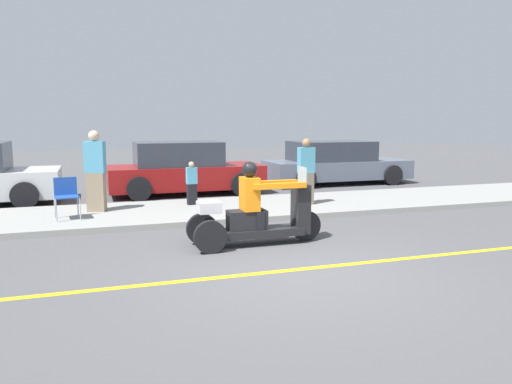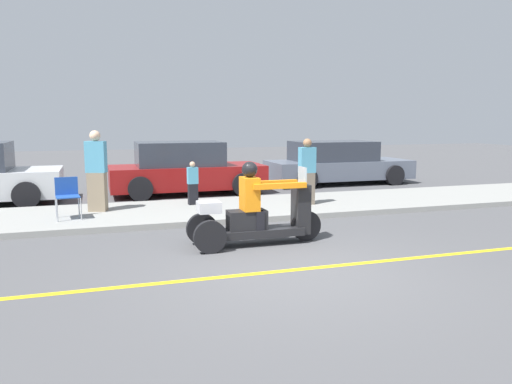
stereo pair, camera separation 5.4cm
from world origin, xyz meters
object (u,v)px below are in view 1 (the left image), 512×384
(spectator_mid_group, at_px, (96,173))
(parked_car_lot_center, at_px, (183,169))
(motorcycle_trike, at_px, (257,215))
(parked_car_lot_right, at_px, (335,163))
(folding_chair_set_back, at_px, (66,193))
(spectator_end_of_line, at_px, (192,184))
(spectator_by_tree, at_px, (306,173))

(spectator_mid_group, relative_size, parked_car_lot_center, 0.41)
(motorcycle_trike, distance_m, parked_car_lot_center, 6.14)
(parked_car_lot_center, bearing_deg, parked_car_lot_right, 8.08)
(folding_chair_set_back, height_order, parked_car_lot_right, parked_car_lot_right)
(parked_car_lot_center, bearing_deg, spectator_end_of_line, -95.84)
(motorcycle_trike, relative_size, folding_chair_set_back, 2.80)
(parked_car_lot_right, bearing_deg, parked_car_lot_center, -171.92)
(motorcycle_trike, distance_m, spectator_end_of_line, 3.63)
(spectator_mid_group, bearing_deg, parked_car_lot_center, 48.87)
(parked_car_lot_center, bearing_deg, folding_chair_set_back, -131.45)
(spectator_by_tree, bearing_deg, spectator_mid_group, 172.66)
(folding_chair_set_back, relative_size, parked_car_lot_right, 0.17)
(spectator_mid_group, relative_size, folding_chair_set_back, 2.12)
(folding_chair_set_back, bearing_deg, spectator_by_tree, 0.30)
(parked_car_lot_right, height_order, parked_car_lot_center, parked_car_lot_center)
(spectator_end_of_line, height_order, parked_car_lot_center, parked_car_lot_center)
(spectator_by_tree, bearing_deg, motorcycle_trike, -127.44)
(spectator_by_tree, bearing_deg, spectator_end_of_line, 162.55)
(spectator_mid_group, distance_m, folding_chair_set_back, 0.92)
(spectator_end_of_line, relative_size, spectator_mid_group, 0.58)
(motorcycle_trike, relative_size, parked_car_lot_right, 0.49)
(spectator_end_of_line, bearing_deg, parked_car_lot_right, 31.13)
(parked_car_lot_right, relative_size, parked_car_lot_center, 1.10)
(spectator_by_tree, relative_size, parked_car_lot_right, 0.33)
(spectator_by_tree, relative_size, spectator_mid_group, 0.88)
(spectator_mid_group, bearing_deg, spectator_end_of_line, 5.32)
(spectator_end_of_line, xyz_separation_m, spectator_mid_group, (-2.12, -0.20, 0.35))
(motorcycle_trike, height_order, spectator_end_of_line, motorcycle_trike)
(spectator_end_of_line, xyz_separation_m, parked_car_lot_center, (0.26, 2.53, 0.09))
(motorcycle_trike, height_order, parked_car_lot_center, parked_car_lot_center)
(motorcycle_trike, distance_m, parked_car_lot_right, 8.49)
(motorcycle_trike, height_order, folding_chair_set_back, motorcycle_trike)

